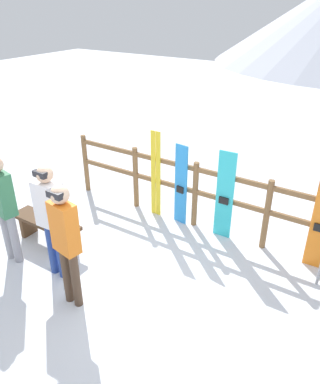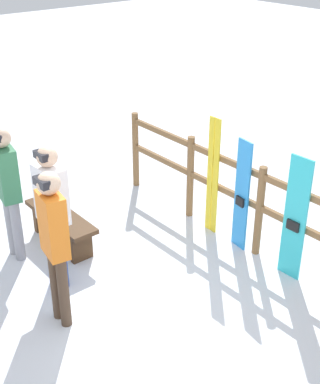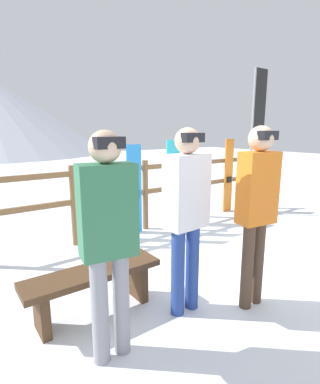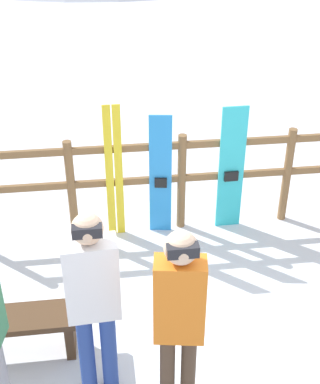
{
  "view_description": "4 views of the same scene",
  "coord_description": "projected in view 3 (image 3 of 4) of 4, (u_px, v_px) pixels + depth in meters",
  "views": [
    {
      "loc": [
        2.6,
        -3.18,
        3.7
      ],
      "look_at": [
        -0.2,
        1.2,
        0.97
      ],
      "focal_mm": 35.0,
      "sensor_mm": 36.0,
      "label": 1
    },
    {
      "loc": [
        3.71,
        -2.64,
        3.89
      ],
      "look_at": [
        -0.61,
        0.92,
        1.01
      ],
      "focal_mm": 50.0,
      "sensor_mm": 36.0,
      "label": 2
    },
    {
      "loc": [
        -2.81,
        -2.26,
        1.73
      ],
      "look_at": [
        -0.33,
        1.13,
        0.86
      ],
      "focal_mm": 28.0,
      "sensor_mm": 36.0,
      "label": 3
    },
    {
      "loc": [
        -0.94,
        -3.33,
        3.77
      ],
      "look_at": [
        -0.38,
        1.08,
        1.08
      ],
      "focal_mm": 50.0,
      "sensor_mm": 36.0,
      "label": 4
    }
  ],
  "objects": [
    {
      "name": "person_plaid_green",
      "position": [
        108.0,
        231.0,
        2.14
      ],
      "size": [
        0.43,
        0.29,
        1.74
      ],
      "color": "gray",
      "rests_on": "ground"
    },
    {
      "name": "snowboard_orange",
      "position": [
        228.0,
        176.0,
        6.36
      ],
      "size": [
        0.26,
        0.06,
        1.55
      ],
      "color": "orange",
      "rests_on": "ground"
    },
    {
      "name": "snowboard_cyan",
      "position": [
        173.0,
        183.0,
        5.49
      ],
      "size": [
        0.3,
        0.06,
        1.56
      ],
      "color": "#2DBFCC",
      "rests_on": "ground"
    },
    {
      "name": "snowboard_blue",
      "position": [
        134.0,
        190.0,
        5.02
      ],
      "size": [
        0.26,
        0.08,
        1.5
      ],
      "color": "#288CE0",
      "rests_on": "ground"
    },
    {
      "name": "ground_plane",
      "position": [
        234.0,
        271.0,
        3.76
      ],
      "size": [
        40.0,
        40.0,
        0.0
      ],
      "primitive_type": "plane",
      "color": "white"
    },
    {
      "name": "rental_flag",
      "position": [
        256.0,
        123.0,
        5.99
      ],
      "size": [
        0.4,
        0.04,
        2.91
      ],
      "color": "#99999E",
      "rests_on": "ground"
    },
    {
      "name": "person_orange",
      "position": [
        257.0,
        202.0,
        2.82
      ],
      "size": [
        0.39,
        0.25,
        1.77
      ],
      "color": "#4C3828",
      "rests_on": "ground"
    },
    {
      "name": "ski_pair_yellow",
      "position": [
        105.0,
        189.0,
        4.7
      ],
      "size": [
        0.2,
        0.02,
        1.65
      ],
      "color": "yellow",
      "rests_on": "ground"
    },
    {
      "name": "bench",
      "position": [
        94.0,
        282.0,
        2.82
      ],
      "size": [
        1.29,
        0.36,
        0.45
      ],
      "color": "#4C331E",
      "rests_on": "ground"
    },
    {
      "name": "person_white",
      "position": [
        186.0,
        208.0,
        2.73
      ],
      "size": [
        0.41,
        0.24,
        1.76
      ],
      "color": "navy",
      "rests_on": "ground"
    },
    {
      "name": "fence",
      "position": [
        145.0,
        189.0,
        5.22
      ],
      "size": [
        5.24,
        0.1,
        1.22
      ],
      "color": "brown",
      "rests_on": "ground"
    }
  ]
}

